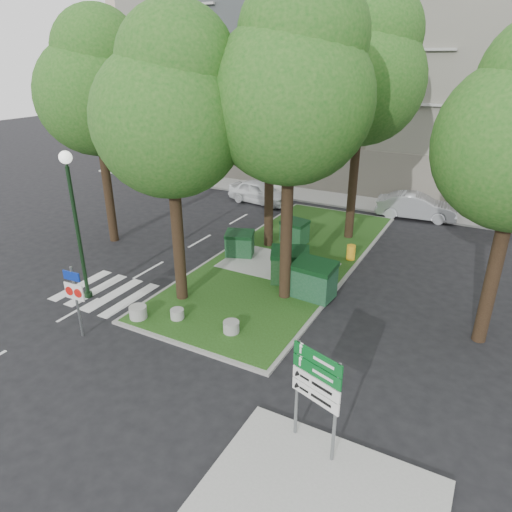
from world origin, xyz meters
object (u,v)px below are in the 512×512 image
Objects in this scene: bollard_right at (231,327)px; tree_median_far at (365,68)px; dumpster_b at (295,231)px; litter_bin at (351,252)px; tree_median_mid at (272,101)px; dumpster_a at (240,244)px; directional_sign at (317,386)px; dumpster_c at (290,265)px; bollard_mid at (177,314)px; tree_median_near_right at (294,84)px; tree_street_left at (96,84)px; tree_median_near_left at (172,105)px; car_white at (260,192)px; street_lamp at (74,210)px; dumpster_d at (314,280)px; car_silver at (416,206)px; bollard_left at (138,312)px; traffic_sign_pole at (75,293)px.

tree_median_far is at bearing 85.73° from bollard_right.
dumpster_b is 2.08× the size of litter_bin.
dumpster_a is (-0.68, -1.90, -6.27)m from tree_median_mid.
directional_sign is (3.52, -14.11, -6.39)m from tree_median_far.
litter_bin is at bearing 41.97° from dumpster_c.
bollard_right reaches higher than bollard_mid.
bollard_mid is at bearing -105.27° from tree_median_far.
tree_median_far reaches higher than bollard_mid.
tree_median_far is 21.39× the size of bollard_right.
dumpster_b is (-2.08, 5.37, -7.28)m from tree_median_near_right.
tree_median_mid is at bearing 139.45° from directional_sign.
directional_sign is at bearing -29.69° from tree_street_left.
dumpster_a is 11.88m from directional_sign.
tree_median_near_right is at bearing -56.31° from tree_median_mid.
dumpster_a reaches higher than bollard_right.
tree_median_near_left is 14.93m from car_white.
dumpster_b is at bearing 61.17° from street_lamp.
tree_median_near_right is at bearing -57.58° from dumpster_b.
dumpster_b is 0.85× the size of dumpster_d.
tree_street_left reaches higher than tree_median_near_left.
car_silver is at bearing -73.17° from car_white.
litter_bin reaches higher than bollard_mid.
tree_median_far is 14.67m from bollard_left.
directional_sign is 0.63× the size of car_white.
street_lamp is at bearing -107.59° from dumpster_b.
tree_median_far is at bearing 122.29° from directional_sign.
car_silver is at bearing 86.92° from dumpster_d.
tree_median_far is 9.78m from dumpster_c.
dumpster_d is 4.04m from bollard_right.
car_white is (-3.32, 8.34, 0.03)m from dumpster_a.
car_silver is (4.64, 7.17, 0.04)m from dumpster_b.
street_lamp is at bearing -176.68° from bollard_right.
car_white is at bearing 142.13° from litter_bin.
tree_median_far reaches higher than directional_sign.
tree_street_left is at bearing 179.39° from dumpster_d.
litter_bin is (1.11, 4.63, -7.52)m from tree_median_near_right.
car_white is (-2.96, 15.00, 0.39)m from bollard_left.
tree_street_left is 19.72× the size of bollard_right.
tree_street_left is at bearing 169.60° from dumpster_a.
bollard_left is at bearing 55.18° from traffic_sign_pole.
tree_median_near_left reaches higher than dumpster_a.
dumpster_c reaches higher than litter_bin.
bollard_left is 1.42m from bollard_mid.
tree_median_near_right is 4.40× the size of traffic_sign_pole.
bollard_left is (-0.37, -6.66, -0.36)m from dumpster_a.
tree_median_mid reaches higher than car_silver.
dumpster_c is 11.69m from car_silver.
tree_median_near_left reaches higher than car_silver.
dumpster_d is (4.59, -2.16, 0.14)m from dumpster_a.
car_silver is at bearing 68.28° from bollard_left.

